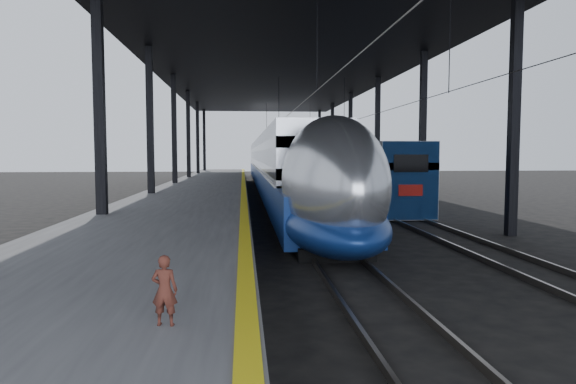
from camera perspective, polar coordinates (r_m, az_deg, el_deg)
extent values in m
plane|color=black|center=(14.27, -1.97, -8.56)|extent=(160.00, 160.00, 0.00)
cube|color=#4C4C4F|center=(34.11, -9.67, -0.29)|extent=(6.00, 80.00, 1.00)
cube|color=yellow|center=(33.96, -4.97, 0.59)|extent=(0.30, 80.00, 0.01)
cube|color=slate|center=(34.09, -1.63, -0.94)|extent=(0.08, 80.00, 0.16)
cube|color=slate|center=(34.21, 0.78, -0.92)|extent=(0.08, 80.00, 0.16)
cube|color=slate|center=(34.75, 6.63, -0.87)|extent=(0.08, 80.00, 0.16)
cube|color=slate|center=(35.07, 8.94, -0.85)|extent=(0.08, 80.00, 0.16)
cube|color=black|center=(19.60, -20.19, 7.91)|extent=(0.35, 0.35, 9.00)
cube|color=black|center=(21.58, 23.81, 7.45)|extent=(0.35, 0.35, 9.00)
cube|color=black|center=(29.36, -15.07, 6.72)|extent=(0.35, 0.35, 9.00)
cube|color=black|center=(30.71, 14.73, 6.61)|extent=(0.35, 0.35, 9.00)
cube|color=black|center=(39.24, -12.52, 6.10)|extent=(0.35, 0.35, 9.00)
cube|color=black|center=(40.26, 9.90, 6.09)|extent=(0.35, 0.35, 9.00)
cube|color=black|center=(49.17, -11.00, 5.73)|extent=(0.35, 0.35, 9.00)
cube|color=black|center=(49.99, 6.93, 5.75)|extent=(0.35, 0.35, 9.00)
cube|color=black|center=(59.12, -10.00, 5.48)|extent=(0.35, 0.35, 9.00)
cube|color=black|center=(59.81, 4.94, 5.51)|extent=(0.35, 0.35, 9.00)
cube|color=black|center=(69.09, -9.28, 5.30)|extent=(0.35, 0.35, 9.00)
cube|color=black|center=(69.68, 3.51, 5.34)|extent=(0.35, 0.35, 9.00)
cube|color=black|center=(34.54, -0.60, 14.40)|extent=(18.00, 75.00, 0.45)
cylinder|color=slate|center=(34.08, -0.43, 8.18)|extent=(0.03, 74.00, 0.03)
cylinder|color=slate|center=(34.84, 7.88, 8.06)|extent=(0.03, 74.00, 0.03)
cube|color=#ADAFB5|center=(47.38, -1.73, 3.33)|extent=(3.03, 57.00, 4.18)
cube|color=navy|center=(45.92, -1.62, 1.67)|extent=(3.11, 62.00, 1.62)
cube|color=silver|center=(47.39, -1.73, 2.76)|extent=(3.13, 57.00, 0.10)
cube|color=black|center=(47.37, -1.73, 4.78)|extent=(3.07, 57.00, 0.44)
cube|color=black|center=(47.38, -1.73, 3.33)|extent=(3.07, 57.00, 0.44)
ellipsoid|color=#ADAFB5|center=(16.05, 4.79, 0.97)|extent=(3.03, 8.40, 4.18)
ellipsoid|color=navy|center=(16.17, 4.76, -3.29)|extent=(3.11, 8.40, 1.78)
ellipsoid|color=black|center=(13.47, 6.70, 3.89)|extent=(1.57, 2.20, 0.94)
cube|color=black|center=(16.30, 4.75, -6.23)|extent=(2.30, 2.60, 0.40)
cube|color=black|center=(38.01, -0.89, -0.22)|extent=(2.30, 2.60, 0.40)
cube|color=navy|center=(33.05, 8.51, 2.04)|extent=(2.68, 18.00, 3.64)
cube|color=#989AA0|center=(24.97, 13.02, 1.28)|extent=(2.73, 1.20, 3.69)
cube|color=black|center=(24.35, 13.51, 3.12)|extent=(1.63, 0.06, 0.81)
cube|color=#A0110C|center=(24.40, 13.46, 0.19)|extent=(1.15, 0.06, 0.53)
cube|color=#989AA0|center=(51.70, 3.57, 2.86)|extent=(2.68, 18.00, 3.64)
cube|color=#989AA0|center=(70.54, 1.26, 3.23)|extent=(2.68, 18.00, 3.64)
cube|color=black|center=(27.39, 11.41, -2.09)|extent=(2.11, 2.40, 0.36)
cube|color=black|center=(48.81, 4.09, 0.73)|extent=(2.11, 2.40, 0.36)
imported|color=#492018|center=(6.74, -13.55, -10.56)|extent=(0.35, 0.26, 0.90)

